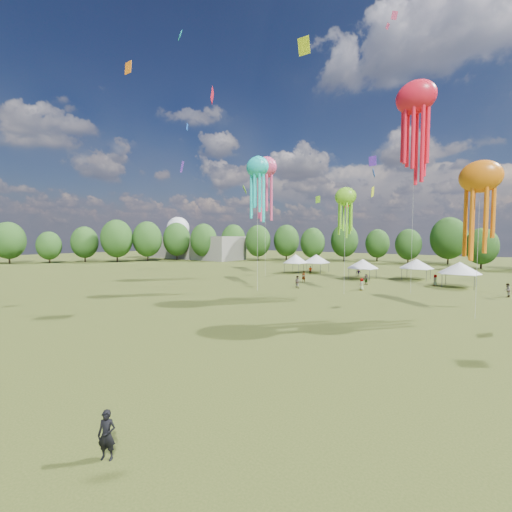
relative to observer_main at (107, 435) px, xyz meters
The scene contains 10 objects.
ground 7.09m from the observer_main, 169.64° to the left, with size 300.00×300.00×0.00m, color #384416.
observer_main is the anchor object (origin of this frame).
spectator_near 38.90m from the observer_main, 110.80° to the left, with size 0.91×0.71×1.88m, color gray.
spectators_far 48.51m from the observer_main, 96.67° to the left, with size 32.86×17.28×1.92m.
festival_tents 56.21m from the observer_main, 100.35° to the left, with size 35.28×11.86×4.05m.
show_kites 45.04m from the observer_main, 93.92° to the left, with size 46.65×17.42×32.15m.
small_kites 52.69m from the observer_main, 102.28° to the left, with size 69.48×67.45×44.44m.
treeline 64.94m from the observer_main, 99.60° to the left, with size 201.57×95.24×13.43m.
hangar 107.73m from the observer_main, 137.13° to the left, with size 40.00×12.00×8.00m, color gray.
radome 124.00m from the observer_main, 140.14° to the left, with size 9.00×9.00×16.00m.
Camera 1 is at (17.39, -6.52, 7.55)m, focal length 22.55 mm.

